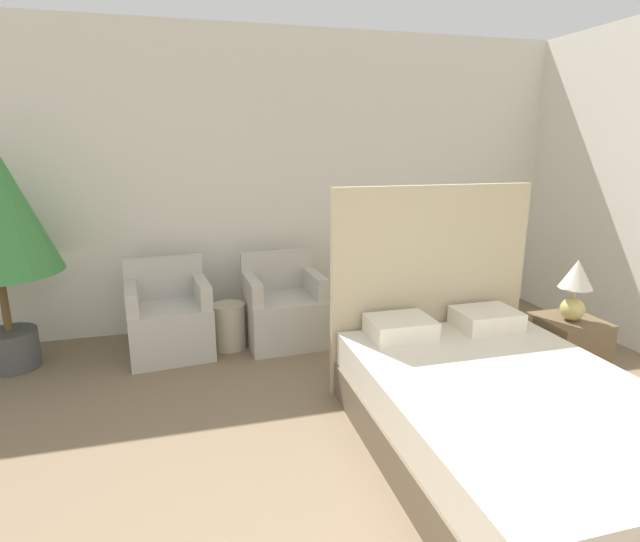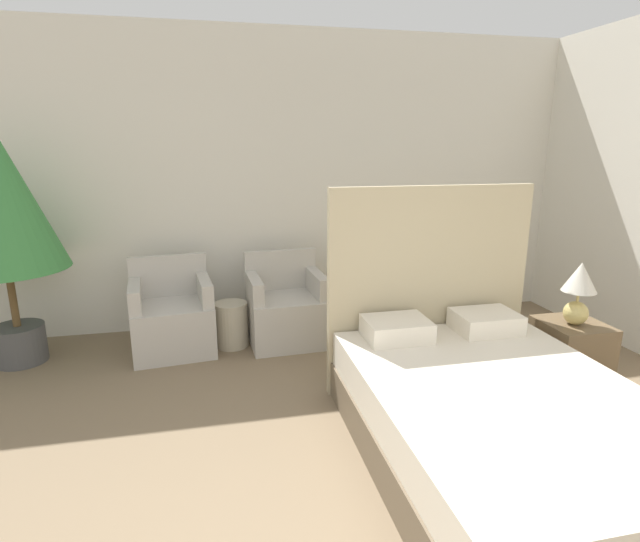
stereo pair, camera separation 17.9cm
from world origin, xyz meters
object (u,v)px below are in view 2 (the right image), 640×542
at_px(nightstand, 570,354).
at_px(side_table, 231,325).
at_px(table_lamp, 579,288).
at_px(armchair_near_window_left, 173,321).
at_px(bed, 495,412).
at_px(armchair_near_window_right, 286,313).

distance_m(nightstand, side_table, 2.85).
bearing_deg(table_lamp, armchair_near_window_left, 155.71).
height_order(armchair_near_window_left, side_table, armchair_near_window_left).
relative_size(bed, nightstand, 4.28).
height_order(armchair_near_window_left, nightstand, armchair_near_window_left).
relative_size(bed, armchair_near_window_right, 2.62).
distance_m(table_lamp, side_table, 2.91).
distance_m(armchair_near_window_right, table_lamp, 2.46).
xyz_separation_m(armchair_near_window_left, table_lamp, (3.02, -1.36, 0.51)).
bearing_deg(nightstand, side_table, 151.94).
relative_size(bed, armchair_near_window_left, 2.62).
bearing_deg(bed, armchair_near_window_left, 133.71).
bearing_deg(armchair_near_window_left, nightstand, -30.19).
relative_size(armchair_near_window_right, table_lamp, 1.75).
height_order(armchair_near_window_left, armchair_near_window_right, same).
height_order(nightstand, side_table, nightstand).
relative_size(table_lamp, side_table, 1.15).
bearing_deg(side_table, bed, -54.94).
bearing_deg(armchair_near_window_left, side_table, -5.70).
bearing_deg(armchair_near_window_right, side_table, 176.29).
distance_m(bed, table_lamp, 1.36).
bearing_deg(armchair_near_window_left, bed, -52.72).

